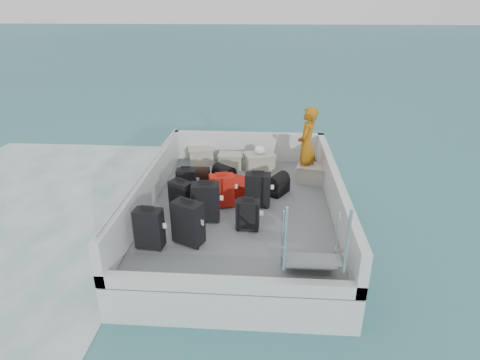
# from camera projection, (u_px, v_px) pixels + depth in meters

# --- Properties ---
(ground) EXTENTS (160.00, 160.00, 0.00)m
(ground) POSITION_uv_depth(u_px,v_px,m) (240.00, 234.00, 7.83)
(ground) COLOR #1B5B5E
(ground) RESTS_ON ground
(wake_foam) EXTENTS (10.00, 10.00, 0.00)m
(wake_foam) POSITION_uv_depth(u_px,v_px,m) (5.00, 226.00, 8.13)
(wake_foam) COLOR white
(wake_foam) RESTS_ON ground
(ferry_hull) EXTENTS (3.60, 5.00, 0.60)m
(ferry_hull) POSITION_uv_depth(u_px,v_px,m) (240.00, 221.00, 7.71)
(ferry_hull) COLOR silver
(ferry_hull) RESTS_ON ground
(deck) EXTENTS (3.30, 4.70, 0.02)m
(deck) POSITION_uv_depth(u_px,v_px,m) (241.00, 207.00, 7.58)
(deck) COLOR slate
(deck) RESTS_ON ferry_hull
(deck_fittings) EXTENTS (3.60, 5.00, 0.90)m
(deck_fittings) POSITION_uv_depth(u_px,v_px,m) (259.00, 197.00, 7.11)
(deck_fittings) COLOR silver
(deck_fittings) RESTS_ON deck
(suitcase_0) EXTENTS (0.45, 0.28, 0.66)m
(suitcase_0) POSITION_uv_depth(u_px,v_px,m) (149.00, 229.00, 6.19)
(suitcase_0) COLOR black
(suitcase_0) RESTS_ON deck
(suitcase_1) EXTENTS (0.47, 0.40, 0.61)m
(suitcase_1) POSITION_uv_depth(u_px,v_px,m) (181.00, 197.00, 7.24)
(suitcase_1) COLOR black
(suitcase_1) RESTS_ON deck
(suitcase_2) EXTENTS (0.38, 0.24, 0.55)m
(suitcase_2) POSITION_uv_depth(u_px,v_px,m) (186.00, 182.00, 7.92)
(suitcase_2) COLOR black
(suitcase_2) RESTS_ON deck
(suitcase_3) EXTENTS (0.55, 0.46, 0.72)m
(suitcase_3) POSITION_uv_depth(u_px,v_px,m) (188.00, 223.00, 6.29)
(suitcase_3) COLOR black
(suitcase_3) RESTS_ON deck
(suitcase_4) EXTENTS (0.49, 0.32, 0.70)m
(suitcase_4) POSITION_uv_depth(u_px,v_px,m) (206.00, 202.00, 6.96)
(suitcase_4) COLOR black
(suitcase_4) RESTS_ON deck
(suitcase_5) EXTENTS (0.50, 0.37, 0.62)m
(suitcase_5) POSITION_uv_depth(u_px,v_px,m) (222.00, 191.00, 7.46)
(suitcase_5) COLOR #B71B0E
(suitcase_5) RESTS_ON deck
(suitcase_6) EXTENTS (0.40, 0.25, 0.54)m
(suitcase_6) POSITION_uv_depth(u_px,v_px,m) (248.00, 215.00, 6.71)
(suitcase_6) COLOR black
(suitcase_6) RESTS_ON deck
(suitcase_7) EXTENTS (0.48, 0.29, 0.65)m
(suitcase_7) POSITION_uv_depth(u_px,v_px,m) (258.00, 190.00, 7.48)
(suitcase_7) COLOR black
(suitcase_7) RESTS_ON deck
(suitcase_8) EXTENTS (0.90, 0.78, 0.30)m
(suitcase_8) POSITION_uv_depth(u_px,v_px,m) (240.00, 187.00, 8.01)
(suitcase_8) COLOR #B71B0E
(suitcase_8) RESTS_ON deck
(duffel_0) EXTENTS (0.50, 0.32, 0.32)m
(duffel_0) POSITION_uv_depth(u_px,v_px,m) (198.00, 178.00, 8.38)
(duffel_0) COLOR black
(duffel_0) RESTS_ON deck
(duffel_1) EXTENTS (0.55, 0.52, 0.32)m
(duffel_1) POSITION_uv_depth(u_px,v_px,m) (224.00, 176.00, 8.47)
(duffel_1) COLOR black
(duffel_1) RESTS_ON deck
(duffel_2) EXTENTS (0.51, 0.56, 0.32)m
(duffel_2) POSITION_uv_depth(u_px,v_px,m) (278.00, 186.00, 8.03)
(duffel_2) COLOR black
(duffel_2) RESTS_ON deck
(crate_0) EXTENTS (0.63, 0.49, 0.34)m
(crate_0) POSITION_uv_depth(u_px,v_px,m) (201.00, 156.00, 9.58)
(crate_0) COLOR #B0AF9A
(crate_0) RESTS_ON deck
(crate_1) EXTENTS (0.52, 0.36, 0.31)m
(crate_1) POSITION_uv_depth(u_px,v_px,m) (231.00, 161.00, 9.30)
(crate_1) COLOR #B0AF9A
(crate_1) RESTS_ON deck
(crate_2) EXTENTS (0.72, 0.60, 0.38)m
(crate_2) POSITION_uv_depth(u_px,v_px,m) (259.00, 163.00, 9.12)
(crate_2) COLOR #B0AF9A
(crate_2) RESTS_ON deck
(crate_3) EXTENTS (0.67, 0.53, 0.36)m
(crate_3) POSITION_uv_depth(u_px,v_px,m) (312.00, 175.00, 8.51)
(crate_3) COLOR #B0AF9A
(crate_3) RESTS_ON deck
(yellow_bag) EXTENTS (0.28, 0.26, 0.22)m
(yellow_bag) POSITION_uv_depth(u_px,v_px,m) (308.00, 161.00, 9.43)
(yellow_bag) COLOR yellow
(yellow_bag) RESTS_ON deck
(white_bag) EXTENTS (0.24, 0.24, 0.18)m
(white_bag) POSITION_uv_depth(u_px,v_px,m) (260.00, 151.00, 9.01)
(white_bag) COLOR white
(white_bag) RESTS_ON crate_2
(passenger) EXTENTS (0.55, 0.68, 1.60)m
(passenger) POSITION_uv_depth(u_px,v_px,m) (307.00, 145.00, 8.38)
(passenger) COLOR orange
(passenger) RESTS_ON deck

